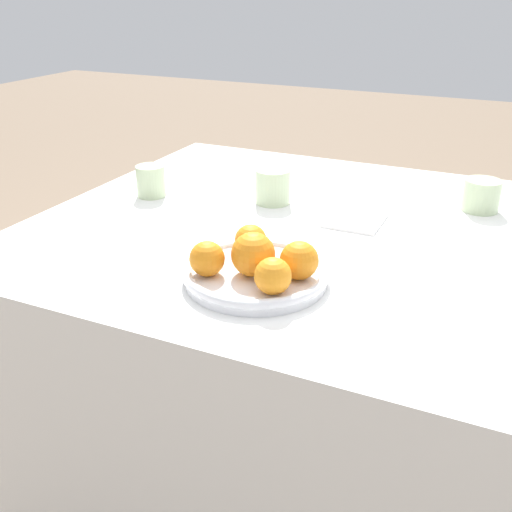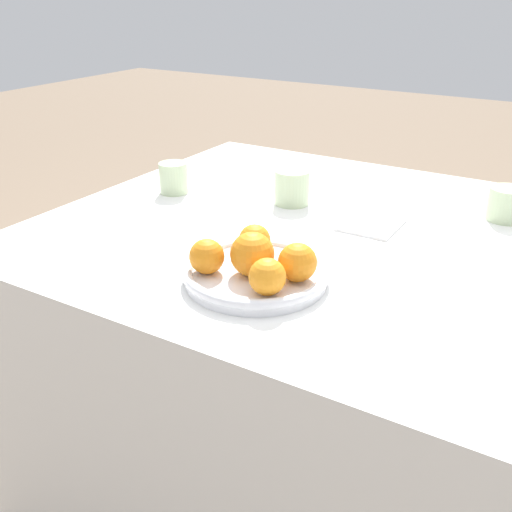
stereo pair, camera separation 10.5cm
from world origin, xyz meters
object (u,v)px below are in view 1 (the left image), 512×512
(orange_1, at_px, (207,259))
(orange_3, at_px, (299,260))
(cup_1, at_px, (273,186))
(orange_0, at_px, (253,254))
(napkin, at_px, (355,220))
(orange_4, at_px, (251,240))
(cup_0, at_px, (481,195))
(fruit_platter, at_px, (256,274))
(cup_2, at_px, (151,181))
(orange_2, at_px, (273,276))

(orange_1, bearing_deg, orange_3, 20.32)
(orange_3, xyz_separation_m, cup_1, (-0.22, 0.39, -0.01))
(orange_0, height_order, napkin, orange_0)
(orange_0, relative_size, orange_1, 1.25)
(orange_4, height_order, cup_0, orange_4)
(fruit_platter, bearing_deg, cup_2, 143.93)
(fruit_platter, distance_m, orange_0, 0.05)
(orange_2, relative_size, orange_3, 0.92)
(orange_3, height_order, cup_0, orange_3)
(cup_0, bearing_deg, orange_1, -123.37)
(orange_4, relative_size, napkin, 0.46)
(orange_1, height_order, orange_2, same)
(orange_1, height_order, orange_3, orange_3)
(cup_0, height_order, napkin, cup_0)
(orange_1, distance_m, orange_2, 0.13)
(cup_1, bearing_deg, orange_4, -73.48)
(napkin, bearing_deg, orange_3, -90.04)
(cup_0, distance_m, cup_2, 0.79)
(orange_1, distance_m, cup_0, 0.71)
(orange_1, relative_size, cup_0, 0.74)
(orange_2, distance_m, cup_0, 0.66)
(fruit_platter, distance_m, orange_3, 0.09)
(orange_2, bearing_deg, cup_1, 113.26)
(orange_1, xyz_separation_m, orange_2, (0.13, -0.01, -0.00))
(orange_0, xyz_separation_m, orange_3, (0.08, 0.02, -0.01))
(orange_0, distance_m, orange_4, 0.08)
(orange_4, distance_m, cup_0, 0.61)
(orange_2, height_order, cup_1, orange_2)
(orange_3, height_order, orange_4, orange_3)
(cup_1, height_order, cup_2, cup_1)
(orange_3, xyz_separation_m, napkin, (0.00, 0.35, -0.05))
(orange_3, height_order, cup_2, orange_3)
(orange_2, distance_m, cup_1, 0.50)
(orange_1, relative_size, orange_2, 1.00)
(cup_1, bearing_deg, cup_0, 18.45)
(cup_2, bearing_deg, napkin, 4.65)
(orange_0, xyz_separation_m, cup_2, (-0.43, 0.33, -0.02))
(orange_2, bearing_deg, orange_4, 128.98)
(orange_0, xyz_separation_m, napkin, (0.08, 0.37, -0.06))
(orange_0, xyz_separation_m, orange_1, (-0.07, -0.03, -0.01))
(fruit_platter, distance_m, cup_0, 0.63)
(fruit_platter, xyz_separation_m, orange_1, (-0.07, -0.05, 0.04))
(orange_4, distance_m, cup_1, 0.35)
(fruit_platter, xyz_separation_m, orange_0, (0.00, -0.01, 0.04))
(cup_0, relative_size, napkin, 0.64)
(napkin, bearing_deg, cup_1, 169.70)
(fruit_platter, distance_m, cup_2, 0.53)
(cup_0, height_order, cup_1, cup_1)
(cup_1, relative_size, cup_2, 1.09)
(orange_0, xyz_separation_m, cup_1, (-0.14, 0.41, -0.02))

